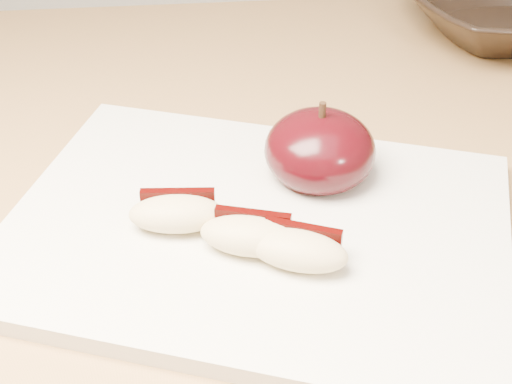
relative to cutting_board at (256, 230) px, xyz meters
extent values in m
cube|color=silver|center=(-0.07, 0.79, -0.46)|extent=(2.40, 0.60, 0.90)
cube|color=#A57648|center=(-0.07, 0.09, -0.03)|extent=(1.64, 0.64, 0.04)
cube|color=silver|center=(0.00, 0.00, 0.00)|extent=(0.39, 0.34, 0.01)
ellipsoid|color=black|center=(0.05, 0.05, 0.03)|extent=(0.08, 0.08, 0.06)
cylinder|color=black|center=(0.05, 0.05, 0.06)|extent=(0.00, 0.00, 0.01)
ellipsoid|color=#D8BF89|center=(-0.05, 0.00, 0.02)|extent=(0.06, 0.03, 0.02)
cube|color=black|center=(-0.05, 0.01, 0.02)|extent=(0.05, 0.01, 0.02)
ellipsoid|color=#D8BF89|center=(-0.01, -0.03, 0.02)|extent=(0.07, 0.05, 0.02)
cube|color=black|center=(0.00, -0.01, 0.02)|extent=(0.05, 0.02, 0.02)
ellipsoid|color=#D8BF89|center=(0.02, -0.04, 0.02)|extent=(0.07, 0.05, 0.02)
cube|color=black|center=(0.03, -0.03, 0.02)|extent=(0.05, 0.02, 0.02)
imported|color=black|center=(0.29, 0.30, 0.02)|extent=(0.24, 0.24, 0.05)
camera|label=1|loc=(-0.04, -0.36, 0.31)|focal=50.00mm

